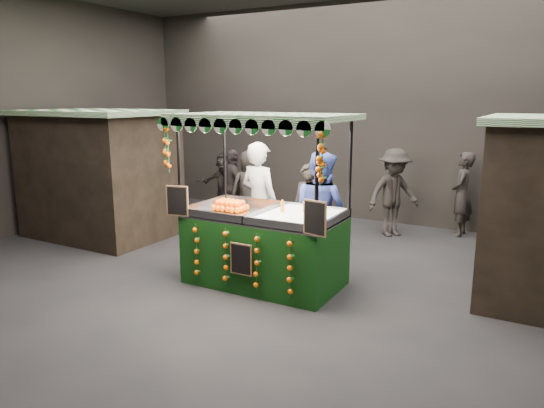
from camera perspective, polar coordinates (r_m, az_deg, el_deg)
The scene contains 12 objects.
ground at distance 7.90m, azimuth -1.53°, elevation -9.22°, with size 12.00×12.00×0.00m, color black.
market_hall at distance 7.39m, azimuth -1.68°, elevation 16.07°, with size 12.10×10.10×5.05m.
neighbour_stall_left at distance 11.08m, azimuth -18.78°, elevation 3.30°, with size 3.00×2.20×2.60m.
juice_stall at distance 7.74m, azimuth -0.90°, elevation -3.37°, with size 2.70×1.59×2.61m.
vendor_grey at distance 8.82m, azimuth -1.43°, elevation 0.19°, with size 0.85×0.64×2.11m.
vendor_blue at distance 8.26m, azimuth 5.48°, elevation -0.98°, with size 1.18×1.04×2.02m.
shopper_0 at distance 9.19m, azimuth 4.10°, elevation -0.70°, with size 0.63×0.42×1.69m.
shopper_2 at distance 11.45m, azimuth -4.41°, elevation 1.87°, with size 1.08×0.88×1.71m.
shopper_3 at distance 10.77m, azimuth 13.54°, elevation 1.25°, with size 1.27×1.34×1.83m.
shopper_4 at distance 11.07m, azimuth -2.45°, elevation 1.64°, with size 1.01×0.97×1.75m.
shopper_6 at distance 11.22m, azimuth 20.60°, elevation 1.04°, with size 0.43×0.64×1.76m.
shopper_7 at distance 12.43m, azimuth -5.33°, elevation 2.27°, with size 1.50×0.71×1.55m.
Camera 1 is at (3.77, -6.33, 2.85)m, focal length 33.44 mm.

